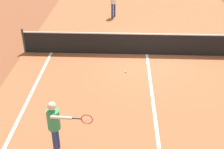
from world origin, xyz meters
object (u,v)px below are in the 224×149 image
Objects in this scene: tennis_ball_near_net at (126,72)px; player_far at (113,0)px; net at (148,44)px; player_near at (55,122)px.

player_far is at bearing 96.55° from tennis_ball_near_net.
net is 6.80× the size of player_near.
player_far is 6.31m from tennis_ball_near_net.
net is at bearing 65.21° from player_near.
player_far is (-1.61, 4.61, 0.49)m from net.
player_near is 23.55× the size of tennis_ball_near_net.
tennis_ball_near_net is at bearing -83.45° from player_far.
player_near is at bearing -112.88° from tennis_ball_near_net.
player_near is 10.40m from player_far.
player_near is (-2.65, -5.75, 0.47)m from net.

